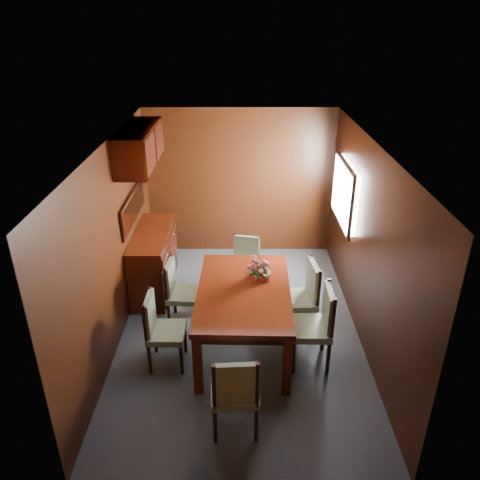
{
  "coord_description": "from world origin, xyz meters",
  "views": [
    {
      "loc": [
        -0.0,
        -4.95,
        3.69
      ],
      "look_at": [
        0.0,
        0.45,
        1.05
      ],
      "focal_mm": 35.0,
      "sensor_mm": 36.0,
      "label": 1
    }
  ],
  "objects_px": {
    "dining_table": "(244,298)",
    "chair_head": "(235,391)",
    "chair_right_near": "(317,322)",
    "sideboard": "(154,261)",
    "flower_centerpiece": "(260,268)",
    "chair_left_near": "(160,326)"
  },
  "relations": [
    {
      "from": "dining_table",
      "to": "chair_head",
      "type": "relative_size",
      "value": 1.86
    },
    {
      "from": "chair_head",
      "to": "chair_right_near",
      "type": "bearing_deg",
      "value": 44.71
    },
    {
      "from": "sideboard",
      "to": "chair_right_near",
      "type": "height_order",
      "value": "chair_right_near"
    },
    {
      "from": "flower_centerpiece",
      "to": "chair_right_near",
      "type": "bearing_deg",
      "value": -41.31
    },
    {
      "from": "flower_centerpiece",
      "to": "dining_table",
      "type": "bearing_deg",
      "value": -126.38
    },
    {
      "from": "dining_table",
      "to": "flower_centerpiece",
      "type": "distance_m",
      "value": 0.41
    },
    {
      "from": "sideboard",
      "to": "chair_head",
      "type": "xyz_separation_m",
      "value": [
        1.2,
        -2.66,
        0.07
      ]
    },
    {
      "from": "flower_centerpiece",
      "to": "chair_head",
      "type": "bearing_deg",
      "value": -100.33
    },
    {
      "from": "chair_right_near",
      "to": "chair_head",
      "type": "height_order",
      "value": "chair_right_near"
    },
    {
      "from": "chair_left_near",
      "to": "dining_table",
      "type": "bearing_deg",
      "value": 108.54
    },
    {
      "from": "chair_left_near",
      "to": "chair_head",
      "type": "distance_m",
      "value": 1.32
    },
    {
      "from": "sideboard",
      "to": "chair_head",
      "type": "bearing_deg",
      "value": -65.71
    },
    {
      "from": "sideboard",
      "to": "chair_head",
      "type": "relative_size",
      "value": 1.49
    },
    {
      "from": "chair_head",
      "to": "flower_centerpiece",
      "type": "relative_size",
      "value": 3.3
    },
    {
      "from": "sideboard",
      "to": "dining_table",
      "type": "height_order",
      "value": "sideboard"
    },
    {
      "from": "sideboard",
      "to": "flower_centerpiece",
      "type": "xyz_separation_m",
      "value": [
        1.49,
        -1.08,
        0.49
      ]
    },
    {
      "from": "dining_table",
      "to": "chair_head",
      "type": "xyz_separation_m",
      "value": [
        -0.09,
        -1.32,
        -0.17
      ]
    },
    {
      "from": "chair_right_near",
      "to": "chair_head",
      "type": "relative_size",
      "value": 1.06
    },
    {
      "from": "chair_left_near",
      "to": "flower_centerpiece",
      "type": "height_order",
      "value": "flower_centerpiece"
    },
    {
      "from": "dining_table",
      "to": "flower_centerpiece",
      "type": "relative_size",
      "value": 6.12
    },
    {
      "from": "chair_left_near",
      "to": "sideboard",
      "type": "bearing_deg",
      "value": -167.6
    },
    {
      "from": "dining_table",
      "to": "chair_left_near",
      "type": "distance_m",
      "value": 1.01
    }
  ]
}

